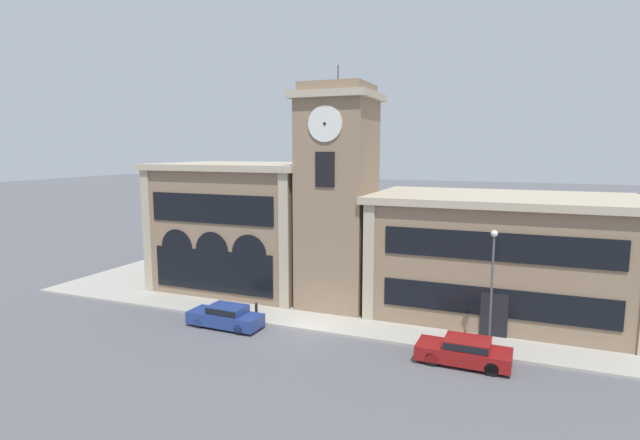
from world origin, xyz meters
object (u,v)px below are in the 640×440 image
object	(u,v)px
bollard	(256,311)
parked_car_near	(226,316)
street_lamp	(492,274)
parked_car_mid	(465,351)

from	to	relation	value
bollard	parked_car_near	bearing A→B (deg)	-125.50
parked_car_near	bollard	world-z (taller)	parked_car_near
street_lamp	parked_car_mid	bearing A→B (deg)	-119.51
parked_car_mid	bollard	size ratio (longest dim) A/B	4.41
parked_car_near	parked_car_mid	bearing A→B (deg)	-178.60
parked_car_mid	bollard	distance (m)	13.01
parked_car_mid	street_lamp	distance (m)	4.22
parked_car_near	parked_car_mid	size ratio (longest dim) A/B	1.00
parked_car_near	street_lamp	distance (m)	15.68
parked_car_mid	parked_car_near	bearing A→B (deg)	1.40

